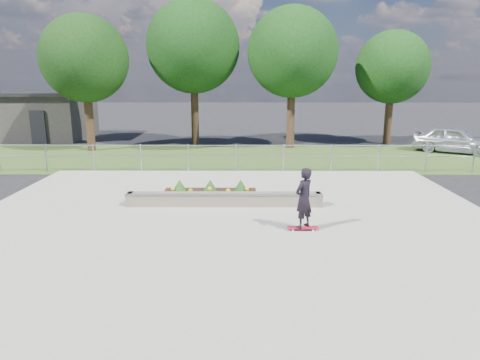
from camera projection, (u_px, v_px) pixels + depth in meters
name	position (u px, v px, depth m)	size (l,w,h in m)	color
ground	(232.00, 236.00, 10.82)	(120.00, 120.00, 0.00)	black
grass_verge	(237.00, 157.00, 21.51)	(30.00, 8.00, 0.02)	#324B1E
concrete_slab	(232.00, 235.00, 10.81)	(15.00, 15.00, 0.06)	#A09C8D
fence	(236.00, 154.00, 17.93)	(20.06, 0.06, 1.20)	gray
building	(25.00, 115.00, 28.02)	(8.40, 5.40, 3.00)	#2D2B28
tree_far_left	(84.00, 59.00, 22.36)	(4.55, 4.55, 7.15)	#341E14
tree_mid_left	(193.00, 47.00, 24.11)	(5.25, 5.25, 8.25)	black
tree_mid_right	(292.00, 53.00, 23.20)	(4.90, 4.90, 7.70)	#361F15
tree_far_right	(392.00, 67.00, 24.81)	(4.20, 4.20, 6.60)	#362115
grind_ledge	(224.00, 199.00, 13.14)	(6.00, 0.44, 0.43)	#695E4D
planter_bed	(210.00, 194.00, 13.82)	(3.00, 1.20, 0.61)	black
skateboarder	(304.00, 198.00, 10.86)	(0.80, 0.66, 1.65)	white
parked_car	(455.00, 140.00, 22.58)	(1.66, 4.12, 1.40)	#B4B8BE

